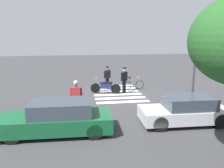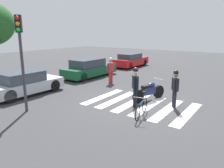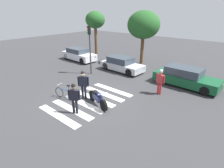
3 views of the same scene
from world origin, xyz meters
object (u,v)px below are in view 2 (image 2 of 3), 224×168
at_px(leaning_bicycle, 141,108).
at_px(traffic_light_pole, 21,48).
at_px(police_motorcycle, 149,91).
at_px(car_green_compact, 89,68).
at_px(officer_on_foot, 135,84).
at_px(officer_by_motorcycle, 175,86).
at_px(car_silver_sedan, 25,84).
at_px(pedestrian_bystander, 111,69).
at_px(car_red_convertible, 131,60).

height_order(leaning_bicycle, traffic_light_pole, traffic_light_pole).
relative_size(police_motorcycle, car_green_compact, 0.45).
height_order(officer_on_foot, officer_by_motorcycle, officer_on_foot).
xyz_separation_m(officer_by_motorcycle, car_silver_sedan, (-2.65, 7.56, -0.39)).
relative_size(pedestrian_bystander, car_silver_sedan, 0.43).
height_order(police_motorcycle, car_red_convertible, car_red_convertible).
bearing_deg(leaning_bicycle, officer_by_motorcycle, -21.37).
xyz_separation_m(leaning_bicycle, officer_on_foot, (0.86, 0.79, 0.73)).
xyz_separation_m(car_silver_sedan, traffic_light_pole, (-1.58, -2.39, 2.13)).
distance_m(leaning_bicycle, car_green_compact, 8.64).
relative_size(officer_on_foot, car_silver_sedan, 0.46).
xyz_separation_m(police_motorcycle, officer_on_foot, (-1.30, 0.09, 0.63)).
distance_m(police_motorcycle, officer_on_foot, 1.45).
bearing_deg(car_silver_sedan, car_red_convertible, 0.56).
bearing_deg(officer_on_foot, car_silver_sedan, 105.32).
bearing_deg(pedestrian_bystander, police_motorcycle, -118.02).
height_order(officer_on_foot, traffic_light_pole, traffic_light_pole).
distance_m(officer_by_motorcycle, car_red_convertible, 12.03).
xyz_separation_m(leaning_bicycle, car_silver_sedan, (-0.80, 6.83, 0.25)).
bearing_deg(leaning_bicycle, pedestrian_bystander, 47.13).
bearing_deg(officer_on_foot, leaning_bicycle, -137.38).
distance_m(leaning_bicycle, pedestrian_bystander, 6.19).
height_order(car_red_convertible, traffic_light_pole, traffic_light_pole).
relative_size(police_motorcycle, leaning_bicycle, 1.23).
xyz_separation_m(officer_on_foot, car_green_compact, (4.11, 6.28, -0.44)).
bearing_deg(officer_by_motorcycle, pedestrian_bystander, 65.98).
relative_size(car_silver_sedan, traffic_light_pole, 1.00).
bearing_deg(traffic_light_pole, car_green_compact, 19.69).
xyz_separation_m(police_motorcycle, pedestrian_bystander, (2.03, 3.81, 0.53)).
xyz_separation_m(police_motorcycle, leaning_bicycle, (-2.16, -0.70, -0.10)).
relative_size(police_motorcycle, traffic_light_pole, 0.51).
bearing_deg(officer_on_foot, officer_by_motorcycle, -56.73).
xyz_separation_m(leaning_bicycle, car_green_compact, (4.97, 7.07, 0.29)).
bearing_deg(leaning_bicycle, car_red_convertible, 32.03).
bearing_deg(police_motorcycle, pedestrian_bystander, 61.98).
height_order(leaning_bicycle, officer_on_foot, officer_on_foot).
bearing_deg(traffic_light_pole, car_red_convertible, 10.53).
bearing_deg(car_red_convertible, leaning_bicycle, -147.97).
bearing_deg(traffic_light_pole, car_silver_sedan, 56.60).
distance_m(police_motorcycle, traffic_light_pole, 6.31).
distance_m(leaning_bicycle, traffic_light_pole, 5.57).
xyz_separation_m(car_green_compact, traffic_light_pole, (-7.34, -2.63, 2.10)).
bearing_deg(car_silver_sedan, officer_by_motorcycle, -70.68).
bearing_deg(car_green_compact, police_motorcycle, -113.79).
relative_size(leaning_bicycle, car_red_convertible, 0.40).
xyz_separation_m(officer_on_foot, pedestrian_bystander, (3.33, 3.72, -0.10)).
xyz_separation_m(officer_by_motorcycle, pedestrian_bystander, (2.33, 5.24, -0.01)).
height_order(car_silver_sedan, traffic_light_pole, traffic_light_pole).
relative_size(leaning_bicycle, pedestrian_bystander, 0.96).
bearing_deg(police_motorcycle, officer_by_motorcycle, -102.13).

